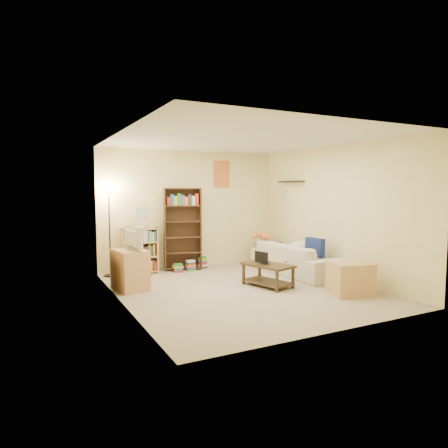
# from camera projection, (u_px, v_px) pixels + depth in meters

# --- Properties ---
(room) EXTENTS (4.50, 4.54, 2.52)m
(room) POSITION_uv_depth(u_px,v_px,m) (243.00, 193.00, 6.60)
(room) COLOR tan
(room) RESTS_ON ground
(sofa) EXTENTS (2.11, 0.87, 0.61)m
(sofa) POSITION_uv_depth(u_px,v_px,m) (296.00, 259.00, 7.94)
(sofa) COLOR beige
(sofa) RESTS_ON ground
(navy_pillow) EXTENTS (0.17, 0.41, 0.36)m
(navy_pillow) POSITION_uv_depth(u_px,v_px,m) (315.00, 247.00, 7.56)
(navy_pillow) COLOR navy
(navy_pillow) RESTS_ON sofa
(cream_blanket) EXTENTS (0.56, 0.40, 0.24)m
(cream_blanket) POSITION_uv_depth(u_px,v_px,m) (300.00, 247.00, 8.03)
(cream_blanket) COLOR silver
(cream_blanket) RESTS_ON sofa
(tabby_cat) EXTENTS (0.48, 0.18, 0.17)m
(tabby_cat) POSITION_uv_depth(u_px,v_px,m) (262.00, 236.00, 8.49)
(tabby_cat) COLOR orange
(tabby_cat) RESTS_ON sofa
(coffee_table) EXTENTS (0.70, 0.98, 0.39)m
(coffee_table) POSITION_uv_depth(u_px,v_px,m) (268.00, 272.00, 6.93)
(coffee_table) COLOR #3F2B18
(coffee_table) RESTS_ON ground
(laptop) EXTENTS (0.33, 0.24, 0.02)m
(laptop) POSITION_uv_depth(u_px,v_px,m) (266.00, 262.00, 7.01)
(laptop) COLOR black
(laptop) RESTS_ON coffee_table
(laptop_screen) EXTENTS (0.09, 0.29, 0.20)m
(laptop_screen) POSITION_uv_depth(u_px,v_px,m) (261.00, 257.00, 6.92)
(laptop_screen) COLOR white
(laptop_screen) RESTS_ON laptop
(mug) EXTENTS (0.13, 0.13, 0.09)m
(mug) POSITION_uv_depth(u_px,v_px,m) (285.00, 262.00, 6.83)
(mug) COLOR white
(mug) RESTS_ON coffee_table
(tv_remote) EXTENTS (0.12, 0.16, 0.02)m
(tv_remote) POSITION_uv_depth(u_px,v_px,m) (259.00, 261.00, 7.20)
(tv_remote) COLOR black
(tv_remote) RESTS_ON coffee_table
(tv_stand) EXTENTS (0.55, 0.70, 0.68)m
(tv_stand) POSITION_uv_depth(u_px,v_px,m) (130.00, 270.00, 6.67)
(tv_stand) COLOR tan
(tv_stand) RESTS_ON ground
(television) EXTENTS (0.70, 0.31, 0.39)m
(television) POSITION_uv_depth(u_px,v_px,m) (129.00, 238.00, 6.63)
(television) COLOR black
(television) RESTS_ON tv_stand
(tall_bookshelf) EXTENTS (0.81, 0.43, 1.71)m
(tall_bookshelf) POSITION_uv_depth(u_px,v_px,m) (183.00, 227.00, 8.32)
(tall_bookshelf) COLOR #442D1A
(tall_bookshelf) RESTS_ON ground
(short_bookshelf) EXTENTS (0.73, 0.32, 0.92)m
(short_bookshelf) POSITION_uv_depth(u_px,v_px,m) (139.00, 251.00, 7.97)
(short_bookshelf) COLOR tan
(short_bookshelf) RESTS_ON ground
(desk_fan) EXTENTS (0.33, 0.18, 0.44)m
(desk_fan) POSITION_uv_depth(u_px,v_px,m) (142.00, 216.00, 7.89)
(desk_fan) COLOR silver
(desk_fan) RESTS_ON short_bookshelf
(floor_lamp) EXTENTS (0.28, 0.28, 1.67)m
(floor_lamp) POSITION_uv_depth(u_px,v_px,m) (109.00, 208.00, 7.63)
(floor_lamp) COLOR black
(floor_lamp) RESTS_ON ground
(side_table) EXTENTS (0.55, 0.55, 0.51)m
(side_table) POSITION_uv_depth(u_px,v_px,m) (268.00, 252.00, 9.13)
(side_table) COLOR tan
(side_table) RESTS_ON ground
(end_cabinet) EXTENTS (0.74, 0.66, 0.52)m
(end_cabinet) POSITION_uv_depth(u_px,v_px,m) (350.00, 278.00, 6.40)
(end_cabinet) COLOR tan
(end_cabinet) RESTS_ON ground
(book_stacks) EXTENTS (0.82, 0.31, 0.25)m
(book_stacks) POSITION_uv_depth(u_px,v_px,m) (192.00, 265.00, 8.36)
(book_stacks) COLOR red
(book_stacks) RESTS_ON ground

